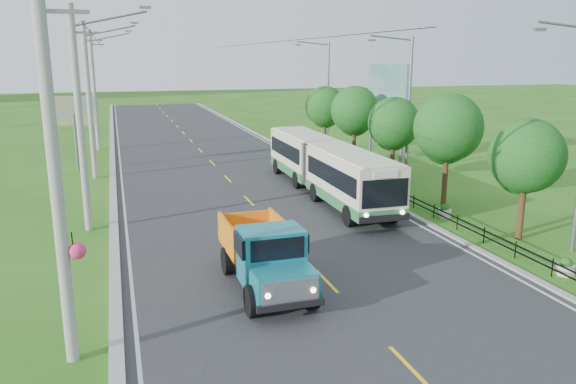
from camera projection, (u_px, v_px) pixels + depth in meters
name	position (u px, v px, depth m)	size (l,w,h in m)	color
ground	(326.00, 281.00, 19.98)	(240.00, 240.00, 0.00)	#265C16
road	(222.00, 173.00, 38.56)	(14.00, 120.00, 0.02)	#28282B
curb_left	(113.00, 179.00, 36.48)	(0.40, 120.00, 0.15)	#9E9E99
curb_right	(320.00, 167.00, 40.60)	(0.30, 120.00, 0.10)	#9E9E99
edge_line_left	(122.00, 179.00, 36.65)	(0.12, 120.00, 0.00)	silver
edge_line_right	(313.00, 167.00, 40.46)	(0.12, 120.00, 0.00)	silver
centre_dash	(326.00, 281.00, 19.98)	(0.12, 2.20, 0.00)	yellow
railing_right	(366.00, 179.00, 35.21)	(0.04, 40.00, 0.60)	black
pole_nearest	(58.00, 177.00, 13.68)	(3.51, 0.44, 10.00)	gray
pole_near	(80.00, 119.00, 24.78)	(3.51, 0.32, 10.00)	gray
pole_mid	(90.00, 100.00, 35.93)	(3.51, 0.32, 10.00)	gray
pole_far	(95.00, 90.00, 47.07)	(3.51, 0.32, 10.00)	gray
tree_second	(525.00, 159.00, 23.97)	(3.18, 3.26, 5.30)	#382314
tree_third	(447.00, 131.00, 29.44)	(3.60, 3.62, 6.00)	#382314
tree_fourth	(393.00, 126.00, 35.10)	(3.24, 3.31, 5.40)	#382314
tree_fifth	(355.00, 113.00, 40.61)	(3.48, 3.52, 5.80)	#382314
tree_back	(325.00, 108.00, 46.24)	(3.30, 3.36, 5.50)	#382314
streetlight_mid	(407.00, 105.00, 34.89)	(3.02, 0.20, 9.07)	slate
streetlight_far	(326.00, 92.00, 47.90)	(3.02, 0.20, 9.07)	slate
planter_front	(566.00, 267.00, 20.52)	(0.64, 0.64, 0.67)	silver
planter_near	(445.00, 211.00, 27.95)	(0.64, 0.64, 0.67)	silver
planter_mid	(374.00, 179.00, 35.39)	(0.64, 0.64, 0.67)	silver
planter_far	(328.00, 158.00, 42.82)	(0.64, 0.64, 0.67)	silver
billboard_left	(74.00, 115.00, 38.65)	(3.00, 0.20, 5.20)	slate
billboard_right	(387.00, 91.00, 40.84)	(0.24, 6.00, 7.30)	slate
bus	(326.00, 164.00, 32.22)	(2.74, 15.45, 2.98)	#2D7141
dump_truck	(265.00, 251.00, 19.08)	(2.30, 5.71, 2.39)	#167585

